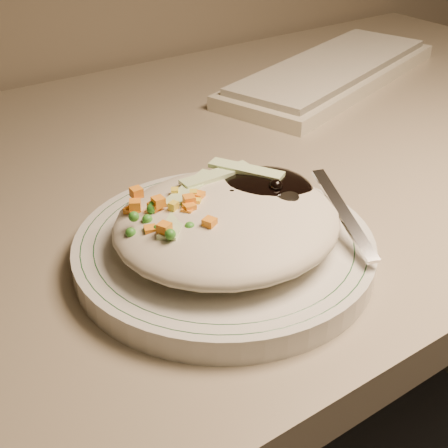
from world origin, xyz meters
TOP-DOWN VIEW (x-y plane):
  - desk at (0.00, 1.38)m, footprint 1.40×0.70m
  - plate at (-0.11, 1.20)m, footprint 0.25×0.25m
  - plate_rim at (-0.11, 1.20)m, footprint 0.24×0.24m
  - meal at (-0.10, 1.20)m, footprint 0.21×0.19m
  - keyboard at (0.29, 1.49)m, footprint 0.43×0.26m

SIDE VIEW (x-z plane):
  - desk at x=0.00m, z-range 0.17..0.91m
  - plate at x=-0.11m, z-range 0.74..0.76m
  - keyboard at x=0.29m, z-range 0.74..0.77m
  - plate_rim at x=-0.11m, z-range 0.76..0.76m
  - meal at x=-0.10m, z-range 0.76..0.81m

